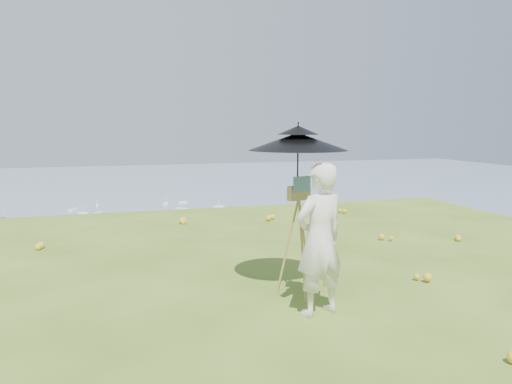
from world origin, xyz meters
name	(u,v)px	position (x,y,z in m)	size (l,w,h in m)	color
ground	(284,300)	(0.00, 0.00, 0.00)	(14.00, 14.00, 0.00)	#4D6D1F
shoreline_tier	(125,359)	(0.00, 75.00, -36.00)	(170.00, 28.00, 8.00)	#6C6357
bay_water	(110,202)	(0.00, 240.00, -34.00)	(700.00, 700.00, 0.00)	#7590A8
slope_trees	(137,334)	(0.00, 35.00, -15.00)	(110.00, 50.00, 6.00)	#234C16
harbor_town	(123,321)	(0.00, 75.00, -29.50)	(110.00, 22.00, 5.00)	silver
moored_boats	(73,238)	(-12.50, 161.00, -33.65)	(140.00, 140.00, 0.70)	white
wildflowers	(277,289)	(0.00, 0.25, 0.06)	(10.00, 10.50, 0.12)	gold
painter	(320,240)	(0.21, -0.54, 0.86)	(0.62, 0.41, 1.71)	white
field_easel	(298,237)	(0.21, 0.08, 0.75)	(0.57, 0.57, 1.51)	olive
sun_umbrella	(298,160)	(0.20, 0.11, 1.70)	(1.20, 1.20, 0.91)	black
painter_cap	(321,167)	(0.21, -0.54, 1.66)	(0.19, 0.22, 0.10)	#D77876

